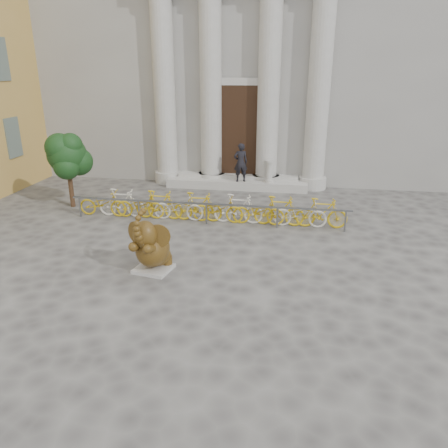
% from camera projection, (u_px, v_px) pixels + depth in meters
% --- Properties ---
extents(ground, '(80.00, 80.00, 0.00)m').
position_uv_depth(ground, '(183.00, 292.00, 10.20)').
color(ground, '#474442').
rests_on(ground, ground).
extents(classical_building, '(22.00, 10.70, 12.00)m').
position_uv_depth(classical_building, '(253.00, 44.00, 21.98)').
color(classical_building, gray).
rests_on(classical_building, ground).
extents(entrance_steps, '(6.00, 1.20, 0.36)m').
position_uv_depth(entrance_steps, '(237.00, 183.00, 18.85)').
color(entrance_steps, '#A8A59E').
rests_on(entrance_steps, ground).
extents(elephant_statue, '(1.17, 1.38, 1.78)m').
position_uv_depth(elephant_statue, '(152.00, 248.00, 11.04)').
color(elephant_statue, '#A8A59E').
rests_on(elephant_statue, ground).
extents(bike_rack, '(9.36, 0.53, 1.00)m').
position_uv_depth(bike_rack, '(207.00, 207.00, 14.64)').
color(bike_rack, slate).
rests_on(bike_rack, ground).
extents(tree, '(1.58, 1.44, 2.75)m').
position_uv_depth(tree, '(67.00, 156.00, 15.69)').
color(tree, '#332114').
rests_on(tree, ground).
extents(pedestrian, '(0.68, 0.55, 1.61)m').
position_uv_depth(pedestrian, '(241.00, 163.00, 18.16)').
color(pedestrian, black).
rests_on(pedestrian, entrance_steps).
extents(balustrade_post, '(0.38, 0.38, 0.94)m').
position_uv_depth(balustrade_post, '(269.00, 172.00, 18.15)').
color(balustrade_post, '#A8A59E').
rests_on(balustrade_post, entrance_steps).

